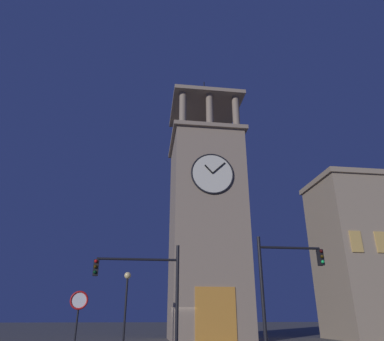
{
  "coord_description": "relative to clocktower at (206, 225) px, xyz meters",
  "views": [
    {
      "loc": [
        2.79,
        29.35,
        1.85
      ],
      "look_at": [
        -1.38,
        -2.59,
        15.32
      ],
      "focal_mm": 32.71,
      "sensor_mm": 36.0,
      "label": 1
    }
  ],
  "objects": [
    {
      "name": "street_lamp",
      "position": [
        6.66,
        7.29,
        -6.59
      ],
      "size": [
        0.44,
        0.44,
        4.6
      ],
      "color": "black",
      "rests_on": "ground_plane"
    },
    {
      "name": "traffic_signal_mid",
      "position": [
        5.36,
        14.36,
        -6.5
      ],
      "size": [
        4.09,
        0.41,
        5.14
      ],
      "color": "black",
      "rests_on": "ground_plane"
    },
    {
      "name": "no_horn_sign",
      "position": [
        8.3,
        15.25,
        -7.58
      ],
      "size": [
        0.78,
        0.14,
        2.89
      ],
      "color": "black",
      "rests_on": "ground_plane"
    },
    {
      "name": "traffic_signal_near",
      "position": [
        -0.79,
        15.86,
        -6.32
      ],
      "size": [
        3.19,
        0.41,
        5.36
      ],
      "color": "black",
      "rests_on": "ground_plane"
    },
    {
      "name": "clocktower",
      "position": [
        0.0,
        0.0,
        0.0
      ],
      "size": [
        7.1,
        7.72,
        26.16
      ],
      "color": "gray",
      "rests_on": "ground_plane"
    }
  ]
}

